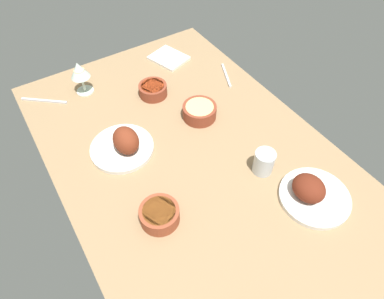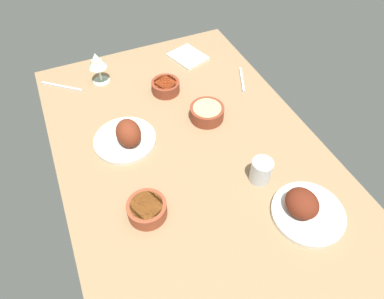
% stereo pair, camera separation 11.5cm
% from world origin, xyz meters
% --- Properties ---
extents(dining_table, '(1.40, 0.90, 0.04)m').
position_xyz_m(dining_table, '(0.00, 0.00, 0.02)').
color(dining_table, '#937551').
rests_on(dining_table, ground).
extents(plate_far_side, '(0.22, 0.22, 0.10)m').
position_xyz_m(plate_far_side, '(-0.14, -0.19, 0.07)').
color(plate_far_side, silver).
rests_on(plate_far_side, dining_table).
extents(plate_center_main, '(0.22, 0.22, 0.09)m').
position_xyz_m(plate_center_main, '(0.35, 0.21, 0.07)').
color(plate_center_main, silver).
rests_on(plate_center_main, dining_table).
extents(bowl_soup, '(0.12, 0.12, 0.05)m').
position_xyz_m(bowl_soup, '(0.16, -0.22, 0.07)').
color(bowl_soup, brown).
rests_on(bowl_soup, dining_table).
extents(bowl_sauce, '(0.11, 0.11, 0.05)m').
position_xyz_m(bowl_sauce, '(-0.35, 0.04, 0.07)').
color(bowl_sauce, brown).
rests_on(bowl_sauce, dining_table).
extents(bowl_potatoes, '(0.13, 0.13, 0.05)m').
position_xyz_m(bowl_potatoes, '(-0.14, 0.12, 0.07)').
color(bowl_potatoes, brown).
rests_on(bowl_potatoes, dining_table).
extents(wine_glass, '(0.08, 0.08, 0.14)m').
position_xyz_m(wine_glass, '(-0.52, -0.19, 0.14)').
color(wine_glass, silver).
rests_on(wine_glass, dining_table).
extents(water_tumbler, '(0.07, 0.07, 0.08)m').
position_xyz_m(water_tumbler, '(0.19, 0.16, 0.08)').
color(water_tumbler, silver).
rests_on(water_tumbler, dining_table).
extents(folded_napkin, '(0.19, 0.17, 0.01)m').
position_xyz_m(folded_napkin, '(-0.53, 0.21, 0.05)').
color(folded_napkin, white).
rests_on(folded_napkin, dining_table).
extents(fork_loose, '(0.13, 0.15, 0.01)m').
position_xyz_m(fork_loose, '(-0.55, -0.36, 0.04)').
color(fork_loose, silver).
rests_on(fork_loose, dining_table).
extents(spoon_loose, '(0.15, 0.07, 0.01)m').
position_xyz_m(spoon_loose, '(-0.29, 0.36, 0.04)').
color(spoon_loose, silver).
rests_on(spoon_loose, dining_table).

